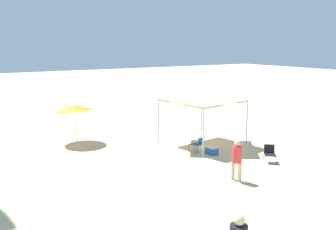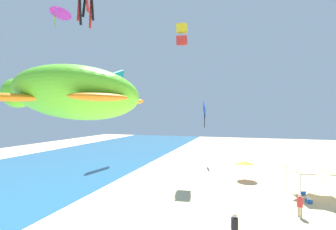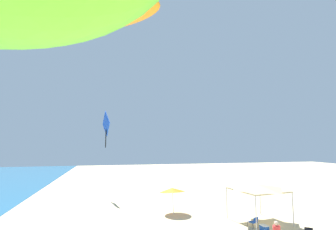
# 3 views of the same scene
# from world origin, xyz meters

# --- Properties ---
(ground) EXTENTS (120.00, 120.00, 0.10)m
(ground) POSITION_xyz_m (0.00, 0.00, -0.05)
(ground) COLOR beige
(canopy_tent) EXTENTS (4.08, 4.04, 2.93)m
(canopy_tent) POSITION_xyz_m (0.47, -0.23, 2.68)
(canopy_tent) COLOR #B7B7BC
(canopy_tent) RESTS_ON ground
(beach_umbrella) EXTENTS (2.31, 2.29, 2.36)m
(beach_umbrella) POSITION_xyz_m (4.59, 5.78, 2.02)
(beach_umbrella) COLOR silver
(beach_umbrella) RESTS_ON ground
(folding_chair_near_cooler) EXTENTS (0.81, 0.79, 0.82)m
(folding_chair_near_cooler) POSITION_xyz_m (-3.87, -1.02, 0.47)
(folding_chair_near_cooler) COLOR black
(folding_chair_near_cooler) RESTS_ON ground
(folding_chair_left_of_tent) EXTENTS (0.76, 0.69, 0.82)m
(folding_chair_left_of_tent) POSITION_xyz_m (-0.69, 0.92, 0.47)
(folding_chair_left_of_tent) COLOR black
(folding_chair_left_of_tent) RESTS_ON ground
(cooler_box) EXTENTS (0.65, 0.46, 0.40)m
(cooler_box) POSITION_xyz_m (-1.40, 0.54, 0.20)
(cooler_box) COLOR blue
(cooler_box) RESTS_ON ground
(person_beachcomber) EXTENTS (0.45, 0.41, 1.74)m
(person_beachcomber) POSITION_xyz_m (-4.87, 2.01, 1.02)
(person_beachcomber) COLOR #C6B28C
(person_beachcomber) RESTS_ON ground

